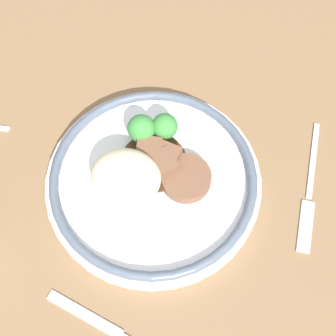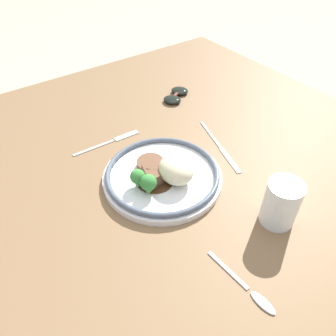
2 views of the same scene
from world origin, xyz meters
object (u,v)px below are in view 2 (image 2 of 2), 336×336
at_px(knife, 220,147).
at_px(plate, 163,175).
at_px(juice_glass, 280,205).
at_px(spoon, 254,294).
at_px(fork, 113,141).
at_px(sunglasses, 176,95).

bearing_deg(knife, plate, -69.27).
xyz_separation_m(juice_glass, knife, (-0.24, 0.07, -0.04)).
height_order(juice_glass, spoon, juice_glass).
distance_m(fork, sunglasses, 0.28).
height_order(plate, spoon, plate).
xyz_separation_m(plate, knife, (-0.01, 0.19, -0.02)).
height_order(knife, sunglasses, sunglasses).
bearing_deg(juice_glass, spoon, -61.32).
xyz_separation_m(knife, spoon, (0.33, -0.23, 0.00)).
bearing_deg(sunglasses, knife, -42.66).
bearing_deg(sunglasses, juice_glass, -44.32).
distance_m(juice_glass, knife, 0.25).
relative_size(juice_glass, sunglasses, 0.82).
relative_size(knife, sunglasses, 1.80).
bearing_deg(knife, fork, -114.95).
relative_size(juice_glass, knife, 0.46).
bearing_deg(fork, juice_glass, -69.73).
bearing_deg(sunglasses, spoon, -55.69).
relative_size(plate, fork, 1.46).
relative_size(plate, juice_glass, 2.75).
relative_size(fork, knife, 0.86).
distance_m(spoon, sunglasses, 0.66).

